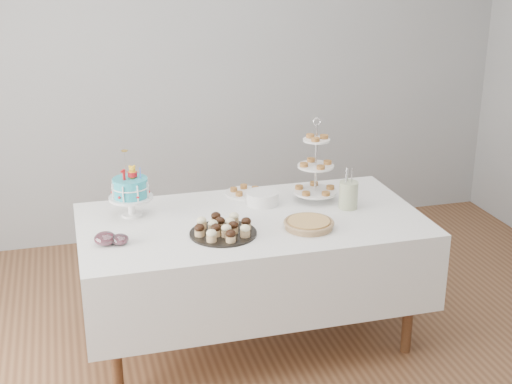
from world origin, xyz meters
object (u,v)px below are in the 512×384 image
object	(u,v)px
tiered_stand	(316,167)
plate_stack	(262,198)
pastry_plate	(245,192)
jam_bowl_a	(105,239)
jam_bowl_b	(120,240)
utensil_pitcher	(348,194)
cupcake_tray	(223,227)
table	(252,255)
pie	(309,224)
birthday_cake	(131,199)

from	to	relation	value
tiered_stand	plate_stack	world-z (taller)	tiered_stand
pastry_plate	jam_bowl_a	world-z (taller)	jam_bowl_a
jam_bowl_b	utensil_pitcher	size ratio (longest dim) A/B	0.38
cupcake_tray	jam_bowl_b	world-z (taller)	cupcake_tray
table	pie	size ratio (longest dim) A/B	6.95
birthday_cake	utensil_pitcher	xyz separation A→B (m)	(1.23, -0.21, -0.02)
cupcake_tray	tiered_stand	distance (m)	0.76
cupcake_tray	jam_bowl_a	bearing A→B (deg)	176.83
table	jam_bowl_a	bearing A→B (deg)	-170.38
table	cupcake_tray	bearing A→B (deg)	-139.76
jam_bowl_a	jam_bowl_b	size ratio (longest dim) A/B	1.25
plate_stack	utensil_pitcher	xyz separation A→B (m)	(0.46, -0.19, 0.05)
birthday_cake	utensil_pitcher	distance (m)	1.25
birthday_cake	jam_bowl_b	xyz separation A→B (m)	(-0.10, -0.38, -0.08)
jam_bowl_b	table	bearing A→B (deg)	11.74
jam_bowl_b	jam_bowl_a	bearing A→B (deg)	167.38
pastry_plate	jam_bowl_a	distance (m)	1.03
birthday_cake	pie	size ratio (longest dim) A/B	1.38
tiered_stand	jam_bowl_a	size ratio (longest dim) A/B	4.44
pie	utensil_pitcher	size ratio (longest dim) A/B	1.13
tiered_stand	plate_stack	bearing A→B (deg)	175.83
plate_stack	jam_bowl_a	size ratio (longest dim) A/B	1.67
cupcake_tray	tiered_stand	world-z (taller)	tiered_stand
pie	jam_bowl_b	distance (m)	1.01
cupcake_tray	pie	distance (m)	0.47
table	tiered_stand	bearing A→B (deg)	22.45
table	pastry_plate	bearing A→B (deg)	80.88
jam_bowl_a	pastry_plate	bearing A→B (deg)	31.41
tiered_stand	pastry_plate	distance (m)	0.48
table	utensil_pitcher	size ratio (longest dim) A/B	7.83
table	tiered_stand	xyz separation A→B (m)	(0.44, 0.18, 0.44)
pastry_plate	birthday_cake	bearing A→B (deg)	-165.94
birthday_cake	pastry_plate	world-z (taller)	birthday_cake
table	utensil_pitcher	xyz separation A→B (m)	(0.58, 0.01, 0.31)
cupcake_tray	utensil_pitcher	world-z (taller)	utensil_pitcher
pie	birthday_cake	bearing A→B (deg)	154.45
birthday_cake	utensil_pitcher	world-z (taller)	birthday_cake
cupcake_tray	jam_bowl_b	bearing A→B (deg)	178.12
jam_bowl_a	table	bearing A→B (deg)	9.62
plate_stack	jam_bowl_b	xyz separation A→B (m)	(-0.86, -0.36, -0.01)
utensil_pitcher	cupcake_tray	bearing A→B (deg)	-178.17
tiered_stand	jam_bowl_b	bearing A→B (deg)	-164.13
plate_stack	cupcake_tray	bearing A→B (deg)	-130.58
jam_bowl_a	jam_bowl_b	bearing A→B (deg)	-12.62
tiered_stand	jam_bowl_b	world-z (taller)	tiered_stand
tiered_stand	jam_bowl_b	xyz separation A→B (m)	(-1.19, -0.34, -0.19)
table	jam_bowl_b	world-z (taller)	jam_bowl_b
birthday_cake	cupcake_tray	distance (m)	0.59
jam_bowl_a	utensil_pitcher	distance (m)	1.41
jam_bowl_a	tiered_stand	bearing A→B (deg)	14.30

